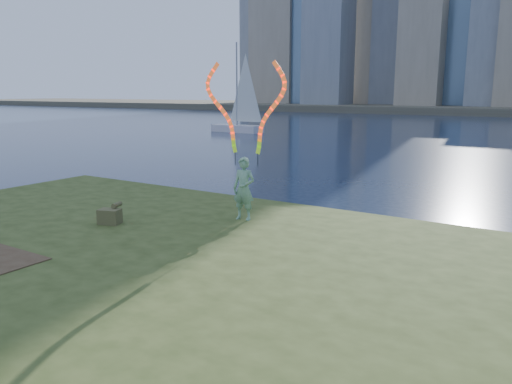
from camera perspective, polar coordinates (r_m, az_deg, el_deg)
The scene contains 5 objects.
ground at distance 10.35m, azimuth -12.18°, elevation -9.69°, with size 320.00×320.00×0.00m, color #17233A.
grassy_knoll at distance 8.89m, azimuth -22.94°, elevation -11.64°, with size 20.00×18.00×0.80m.
woman_with_ribbons at distance 11.23m, azimuth -1.30°, elevation 4.12°, with size 1.96×0.42×3.84m.
canvas_bag at distance 11.52m, azimuth -16.32°, elevation -2.61°, with size 0.54×0.61×0.44m.
sailboat at distance 46.31m, azimuth -1.92°, elevation 8.55°, with size 5.37×1.92×8.08m.
Camera 1 is at (6.90, -6.78, 3.68)m, focal length 35.00 mm.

